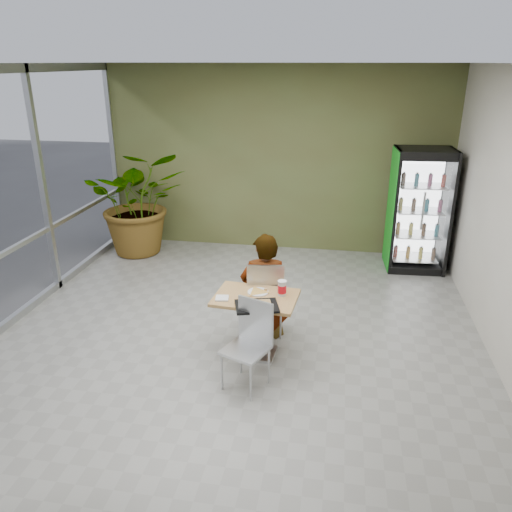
# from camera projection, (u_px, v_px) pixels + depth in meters

# --- Properties ---
(ground) EXTENTS (7.00, 7.00, 0.00)m
(ground) POSITION_uv_depth(u_px,v_px,m) (235.00, 345.00, 6.08)
(ground) COLOR gray
(ground) RESTS_ON ground
(room_envelope) EXTENTS (6.00, 7.00, 3.20)m
(room_envelope) POSITION_uv_depth(u_px,v_px,m) (232.00, 219.00, 5.49)
(room_envelope) COLOR beige
(room_envelope) RESTS_ON ground
(dining_table) EXTENTS (0.97, 0.72, 0.75)m
(dining_table) POSITION_uv_depth(u_px,v_px,m) (256.00, 313.00, 5.70)
(dining_table) COLOR tan
(dining_table) RESTS_ON ground
(chair_far) EXTENTS (0.51, 0.52, 1.00)m
(chair_far) POSITION_uv_depth(u_px,v_px,m) (265.00, 293.00, 6.06)
(chair_far) COLOR #A9ABAE
(chair_far) RESTS_ON ground
(chair_near) EXTENTS (0.54, 0.55, 0.94)m
(chair_near) POSITION_uv_depth(u_px,v_px,m) (251.00, 337.00, 5.18)
(chair_near) COLOR #A9ABAE
(chair_near) RESTS_ON ground
(seated_woman) EXTENTS (0.66, 0.48, 1.63)m
(seated_woman) POSITION_uv_depth(u_px,v_px,m) (264.00, 297.00, 6.14)
(seated_woman) COLOR black
(seated_woman) RESTS_ON ground
(pizza_plate) EXTENTS (0.34, 0.30, 0.03)m
(pizza_plate) POSITION_uv_depth(u_px,v_px,m) (258.00, 291.00, 5.70)
(pizza_plate) COLOR silver
(pizza_plate) RESTS_ON dining_table
(soda_cup) EXTENTS (0.10, 0.10, 0.18)m
(soda_cup) POSITION_uv_depth(u_px,v_px,m) (282.00, 288.00, 5.61)
(soda_cup) COLOR silver
(soda_cup) RESTS_ON dining_table
(napkin_stack) EXTENTS (0.16, 0.16, 0.02)m
(napkin_stack) POSITION_uv_depth(u_px,v_px,m) (222.00, 298.00, 5.55)
(napkin_stack) COLOR silver
(napkin_stack) RESTS_ON dining_table
(cafeteria_tray) EXTENTS (0.53, 0.45, 0.03)m
(cafeteria_tray) POSITION_uv_depth(u_px,v_px,m) (257.00, 306.00, 5.36)
(cafeteria_tray) COLOR black
(cafeteria_tray) RESTS_ON dining_table
(beverage_fridge) EXTENTS (0.94, 0.74, 1.97)m
(beverage_fridge) POSITION_uv_depth(u_px,v_px,m) (419.00, 211.00, 7.99)
(beverage_fridge) COLOR black
(beverage_fridge) RESTS_ON ground
(potted_plant) EXTENTS (2.07, 1.94, 1.85)m
(potted_plant) POSITION_uv_depth(u_px,v_px,m) (139.00, 202.00, 8.72)
(potted_plant) COLOR #2D712F
(potted_plant) RESTS_ON ground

